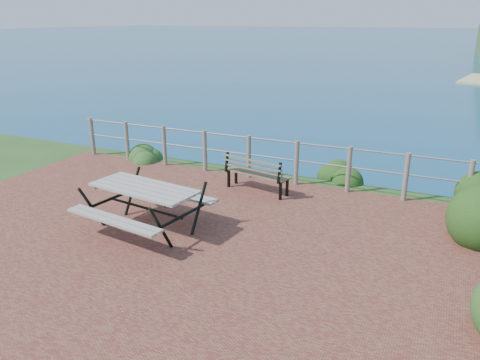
% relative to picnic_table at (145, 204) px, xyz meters
% --- Properties ---
extents(ground, '(10.00, 7.00, 0.12)m').
position_rel_picnic_table_xyz_m(ground, '(0.47, 0.01, -0.51)').
color(ground, brown).
rests_on(ground, ground).
extents(ocean, '(1200.00, 1200.00, 0.00)m').
position_rel_picnic_table_xyz_m(ocean, '(0.47, 200.01, -0.51)').
color(ocean, '#15607E').
rests_on(ocean, ground).
extents(safety_railing, '(9.40, 0.10, 1.00)m').
position_rel_picnic_table_xyz_m(safety_railing, '(0.47, 3.36, 0.06)').
color(safety_railing, '#6B5B4C').
rests_on(safety_railing, ground).
extents(picnic_table, '(1.98, 1.64, 0.80)m').
position_rel_picnic_table_xyz_m(picnic_table, '(0.00, 0.00, 0.00)').
color(picnic_table, gray).
rests_on(picnic_table, ground).
extents(park_bench, '(1.47, 0.63, 0.80)m').
position_rel_picnic_table_xyz_m(park_bench, '(1.01, 2.59, 0.02)').
color(park_bench, brown).
rests_on(park_bench, ground).
extents(shrub_lip_west, '(0.83, 0.83, 0.59)m').
position_rel_picnic_table_xyz_m(shrub_lip_west, '(-2.61, 3.64, -0.51)').
color(shrub_lip_west, '#1D4F1D').
rests_on(shrub_lip_west, ground).
extents(shrub_lip_east, '(0.84, 0.84, 0.60)m').
position_rel_picnic_table_xyz_m(shrub_lip_east, '(2.39, 4.25, -0.51)').
color(shrub_lip_east, '#163F13').
rests_on(shrub_lip_east, ground).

